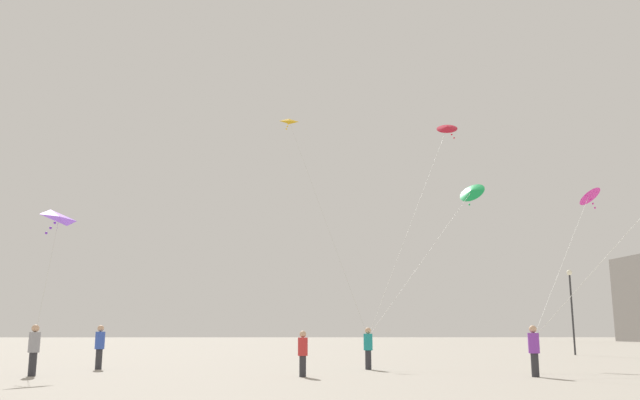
{
  "coord_description": "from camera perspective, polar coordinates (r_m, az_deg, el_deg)",
  "views": [
    {
      "loc": [
        -0.59,
        -7.36,
        1.57
      ],
      "look_at": [
        0.0,
        14.32,
        5.87
      ],
      "focal_mm": 37.02,
      "sensor_mm": 36.0,
      "label": 1
    }
  ],
  "objects": [
    {
      "name": "person_in_red",
      "position": [
        23.46,
        -1.5,
        -12.96
      ],
      "size": [
        0.34,
        0.34,
        1.57
      ],
      "rotation": [
        0.0,
        0.0,
        4.28
      ],
      "color": "#2D2D33",
      "rests_on": "ground_plane"
    },
    {
      "name": "person_in_purple",
      "position": [
        24.57,
        18.01,
        -12.11
      ],
      "size": [
        0.38,
        0.38,
        1.75
      ],
      "rotation": [
        0.0,
        0.0,
        2.86
      ],
      "color": "#2D2D33",
      "rests_on": "ground_plane"
    },
    {
      "name": "person_in_blue",
      "position": [
        29.41,
        -18.51,
        -11.8
      ],
      "size": [
        0.39,
        0.39,
        1.79
      ],
      "rotation": [
        0.0,
        0.0,
        1.54
      ],
      "color": "#2D2D33",
      "rests_on": "ground_plane"
    },
    {
      "name": "person_in_grey",
      "position": [
        25.86,
        -23.5,
        -11.63
      ],
      "size": [
        0.39,
        0.39,
        1.78
      ],
      "rotation": [
        0.0,
        0.0,
        1.3
      ],
      "color": "#2D2D33",
      "rests_on": "ground_plane"
    },
    {
      "name": "person_in_teal",
      "position": [
        27.87,
        4.18,
        -12.51
      ],
      "size": [
        0.37,
        0.37,
        1.7
      ],
      "rotation": [
        0.0,
        0.0,
        4.42
      ],
      "color": "#2D2D33",
      "rests_on": "ground_plane"
    },
    {
      "name": "kite_amber_delta",
      "position": [
        41.65,
        -2.43,
        6.07
      ],
      "size": [
        4.12,
        13.13,
        13.72
      ],
      "color": "yellow"
    },
    {
      "name": "kite_emerald_diamond",
      "position": [
        35.91,
        12.94,
        0.67
      ],
      "size": [
        7.13,
        7.17,
        8.12
      ],
      "color": "green"
    },
    {
      "name": "kite_magenta_diamond",
      "position": [
        37.55,
        22.21,
        0.32
      ],
      "size": [
        7.96,
        11.39,
        7.76
      ],
      "color": "#D12899"
    },
    {
      "name": "kite_violet_delta",
      "position": [
        27.83,
        -21.64,
        -1.5
      ],
      "size": [
        1.26,
        2.49,
        4.93
      ],
      "color": "purple"
    },
    {
      "name": "kite_crimson_diamond",
      "position": [
        40.77,
        10.89,
        6.05
      ],
      "size": [
        6.72,
        10.99,
        12.82
      ],
      "color": "red"
    },
    {
      "name": "lamppost_east",
      "position": [
        47.12,
        20.89,
        -7.94
      ],
      "size": [
        0.36,
        0.36,
        5.55
      ],
      "color": "#2D2D30",
      "rests_on": "ground_plane"
    }
  ]
}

